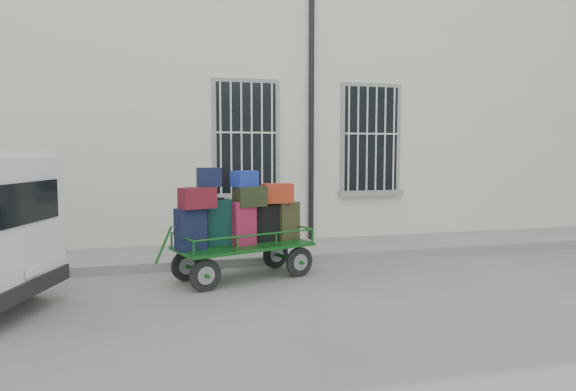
{
  "coord_description": "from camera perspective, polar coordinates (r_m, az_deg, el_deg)",
  "views": [
    {
      "loc": [
        -2.25,
        -7.23,
        2.0
      ],
      "look_at": [
        -0.06,
        1.0,
        1.25
      ],
      "focal_mm": 32.0,
      "sensor_mm": 36.0,
      "label": 1
    }
  ],
  "objects": [
    {
      "name": "ground",
      "position": [
        7.83,
        2.33,
        -9.79
      ],
      "size": [
        80.0,
        80.0,
        0.0
      ],
      "primitive_type": "plane",
      "color": "#62625D",
      "rests_on": "ground"
    },
    {
      "name": "building",
      "position": [
        12.97,
        -4.93,
        9.4
      ],
      "size": [
        24.0,
        5.15,
        6.0
      ],
      "color": "beige",
      "rests_on": "ground"
    },
    {
      "name": "sidewalk",
      "position": [
        9.88,
        -1.47,
        -6.23
      ],
      "size": [
        24.0,
        1.7,
        0.15
      ],
      "primitive_type": "cube",
      "color": "gray",
      "rests_on": "ground"
    },
    {
      "name": "luggage_cart",
      "position": [
        8.01,
        -5.19,
        -3.12
      ],
      "size": [
        2.49,
        1.54,
        1.75
      ],
      "rotation": [
        0.0,
        0.0,
        0.31
      ],
      "color": "black",
      "rests_on": "ground"
    }
  ]
}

